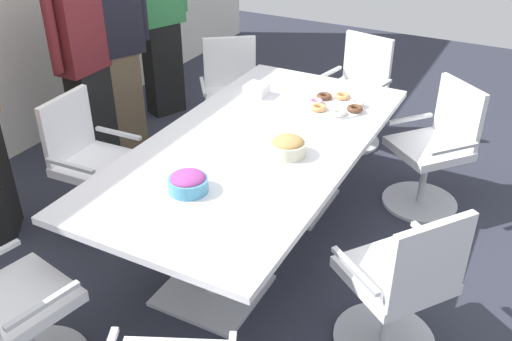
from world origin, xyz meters
The scene contains 15 objects.
ground_plane centered at (0.00, 0.00, -0.01)m, with size 10.00×10.00×0.01m, color #2D303D.
conference_table centered at (0.00, 0.00, 0.63)m, with size 2.40×1.20×0.75m.
office_chair_0 centered at (1.70, -0.07, 0.41)m, with size 0.64×0.64×0.91m.
office_chair_1 centered at (1.14, 0.82, 0.41)m, with size 0.76×0.76×0.91m.
office_chair_2 centered at (-0.29, 1.09, 0.41)m, with size 0.56×0.56×0.91m.
office_chair_3 centered at (-1.50, 0.51, 0.41)m, with size 0.63×0.63×0.91m.
office_chair_5 centered at (-0.48, -1.05, 0.41)m, with size 0.76×0.76×0.91m.
office_chair_6 centered at (1.00, -0.89, 0.41)m, with size 0.76×0.76×0.91m.
person_standing_1 centered at (0.35, 1.63, 0.89)m, with size 0.61×0.23×1.70m.
person_standing_2 centered at (0.62, 1.58, 0.94)m, with size 0.58×0.40×1.80m.
person_standing_3 centered at (1.44, 1.75, 0.95)m, with size 0.59×0.37×1.82m.
snack_bowl_candy_mix centered at (-0.64, 0.06, 0.80)m, with size 0.21×0.21×0.11m.
snack_bowl_cookies centered at (-0.05, -0.23, 0.81)m, with size 0.21×0.21×0.12m.
donut_platter centered at (0.70, -0.24, 0.77)m, with size 0.38×0.38×0.04m.
napkin_pile centered at (0.63, 0.33, 0.79)m, with size 0.14×0.14×0.08m, color white.
Camera 1 is at (-2.69, -1.41, 2.35)m, focal length 40.05 mm.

